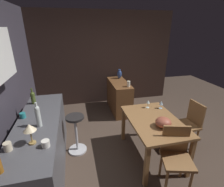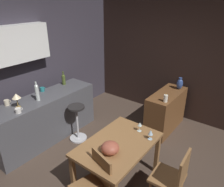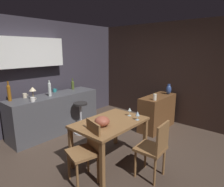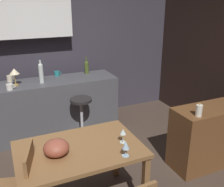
# 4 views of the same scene
# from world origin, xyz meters

# --- Properties ---
(wall_kitchen_back) EXTENTS (5.20, 0.33, 2.60)m
(wall_kitchen_back) POSITION_xyz_m (-0.06, 2.08, 1.41)
(wall_kitchen_back) COLOR #38333D
(wall_kitchen_back) RESTS_ON ground_plane
(dining_table) EXTENTS (1.22, 0.80, 0.74)m
(dining_table) POSITION_xyz_m (-0.02, -0.26, 0.64)
(dining_table) COLOR olive
(dining_table) RESTS_ON ground_plane
(kitchen_counter) EXTENTS (2.10, 0.60, 0.90)m
(kitchen_counter) POSITION_xyz_m (0.07, 1.54, 0.45)
(kitchen_counter) COLOR #4C4C51
(kitchen_counter) RESTS_ON ground_plane
(sideboard_cabinet) EXTENTS (1.10, 0.44, 0.82)m
(sideboard_cabinet) POSITION_xyz_m (1.81, -0.17, 0.41)
(sideboard_cabinet) COLOR brown
(sideboard_cabinet) RESTS_ON ground_plane
(bar_stool) EXTENTS (0.34, 0.34, 0.73)m
(bar_stool) POSITION_xyz_m (0.40, 1.02, 0.39)
(bar_stool) COLOR #262323
(bar_stool) RESTS_ON ground_plane
(wine_glass_left) EXTENTS (0.06, 0.06, 0.15)m
(wine_glass_left) POSITION_xyz_m (0.42, -0.34, 0.85)
(wine_glass_left) COLOR silver
(wine_glass_left) RESTS_ON dining_table
(wine_glass_right) EXTENTS (0.07, 0.07, 0.15)m
(wine_glass_right) POSITION_xyz_m (0.33, -0.57, 0.85)
(wine_glass_right) COLOR silver
(wine_glass_right) RESTS_ON dining_table
(fruit_bowl) EXTENTS (0.24, 0.24, 0.15)m
(fruit_bowl) POSITION_xyz_m (-0.25, -0.30, 0.82)
(fruit_bowl) COLOR #9E4C38
(fruit_bowl) RESTS_ON dining_table
(wine_bottle_clear) EXTENTS (0.07, 0.07, 0.35)m
(wine_bottle_clear) POSITION_xyz_m (-0.06, 1.49, 1.07)
(wine_bottle_clear) COLOR silver
(wine_bottle_clear) RESTS_ON kitchen_counter
(wine_bottle_olive) EXTENTS (0.08, 0.08, 0.29)m
(wine_bottle_olive) POSITION_xyz_m (0.74, 1.71, 1.02)
(wine_bottle_olive) COLOR #475623
(wine_bottle_olive) RESTS_ON kitchen_counter
(cup_white) EXTENTS (0.13, 0.09, 0.08)m
(cup_white) POSITION_xyz_m (-0.53, 1.35, 0.94)
(cup_white) COLOR white
(cup_white) RESTS_ON kitchen_counter
(cup_teal) EXTENTS (0.12, 0.08, 0.08)m
(cup_teal) POSITION_xyz_m (0.23, 1.77, 0.94)
(cup_teal) COLOR teal
(cup_teal) RESTS_ON kitchen_counter
(cup_cream) EXTENTS (0.12, 0.08, 0.10)m
(cup_cream) POSITION_xyz_m (-0.50, 1.75, 0.95)
(cup_cream) COLOR beige
(cup_cream) RESTS_ON kitchen_counter
(counter_lamp) EXTENTS (0.14, 0.14, 0.26)m
(counter_lamp) POSITION_xyz_m (-0.44, 1.51, 1.10)
(counter_lamp) COLOR #A58447
(counter_lamp) RESTS_ON kitchen_counter
(pillar_candle_tall) EXTENTS (0.08, 0.08, 0.17)m
(pillar_candle_tall) POSITION_xyz_m (1.43, -0.29, 0.89)
(pillar_candle_tall) COLOR white
(pillar_candle_tall) RESTS_ON sideboard_cabinet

